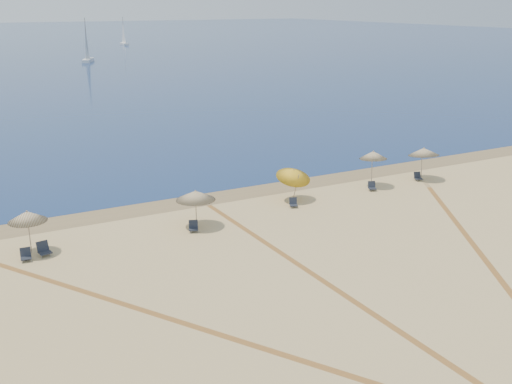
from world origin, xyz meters
TOP-DOWN VIEW (x-y plane):
  - wet_sand at (0.00, 24.00)m, footprint 500.00×500.00m
  - umbrella_1 at (-13.75, 19.77)m, footprint 2.02×2.02m
  - umbrella_2 at (-4.39, 19.34)m, footprint 2.35×2.35m
  - umbrella_3 at (3.31, 20.83)m, footprint 2.33×2.38m
  - umbrella_4 at (10.08, 20.99)m, footprint 1.98×2.01m
  - umbrella_5 at (14.61, 20.68)m, footprint 2.30×2.34m
  - chair_2 at (-14.15, 18.87)m, footprint 0.59×0.67m
  - chair_3 at (-13.20, 19.10)m, footprint 0.73×0.81m
  - chair_4 at (-4.88, 18.63)m, footprint 0.72×0.77m
  - chair_5 at (2.57, 19.63)m, footprint 0.68×0.73m
  - chair_6 at (9.44, 20.13)m, footprint 0.73×0.77m
  - chair_7 at (14.06, 20.49)m, footprint 0.67×0.73m
  - sailboat_1 at (13.99, 126.79)m, footprint 4.02×6.52m
  - sailboat_2 at (37.13, 178.14)m, footprint 1.67×5.73m
  - tire_tracks at (-2.27, 10.08)m, footprint 57.28×44.93m

SIDE VIEW (x-z plane):
  - tire_tracks at x=-2.27m, z-range 0.00..0.00m
  - wet_sand at x=0.00m, z-range 0.00..0.00m
  - chair_5 at x=2.57m, z-range -0.04..0.56m
  - chair_7 at x=14.06m, z-range -0.04..0.59m
  - chair_6 at x=9.44m, z-range -0.04..0.59m
  - chair_4 at x=-4.88m, z-range -0.04..0.60m
  - chair_2 at x=-14.15m, z-range -0.04..0.61m
  - chair_3 at x=-13.20m, z-range -0.04..0.70m
  - umbrella_3 at x=3.31m, z-range 0.59..3.08m
  - umbrella_2 at x=-4.39m, z-range 0.79..3.06m
  - umbrella_1 at x=-13.75m, z-range 0.86..3.27m
  - umbrella_5 at x=14.61m, z-range 0.86..3.36m
  - umbrella_4 at x=10.08m, z-range 0.99..3.65m
  - sailboat_2 at x=37.13m, z-range -1.67..6.79m
  - sailboat_1 at x=13.99m, z-range -1.88..7.64m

